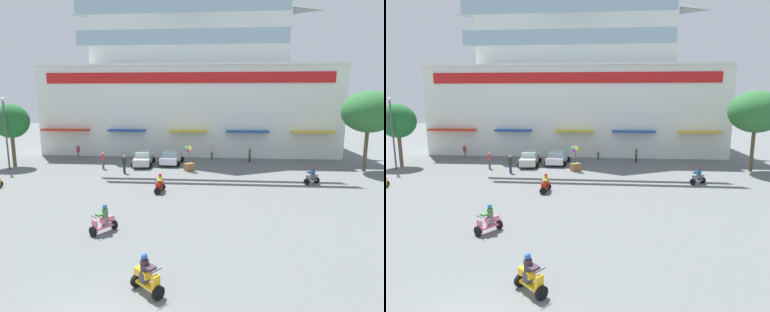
{
  "view_description": "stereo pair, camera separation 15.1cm",
  "coord_description": "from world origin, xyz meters",
  "views": [
    {
      "loc": [
        3.92,
        -8.24,
        7.17
      ],
      "look_at": [
        1.52,
        19.96,
        2.01
      ],
      "focal_mm": 30.74,
      "sensor_mm": 36.0,
      "label": 1
    },
    {
      "loc": [
        4.07,
        -8.23,
        7.17
      ],
      "look_at": [
        1.52,
        19.96,
        2.01
      ],
      "focal_mm": 30.74,
      "sensor_mm": 36.0,
      "label": 2
    }
  ],
  "objects": [
    {
      "name": "scooter_rider_6",
      "position": [
        11.61,
        18.91,
        0.6
      ],
      "size": [
        1.41,
        1.21,
        1.5
      ],
      "color": "black",
      "rests_on": "ground"
    },
    {
      "name": "colonial_building",
      "position": [
        -0.0,
        36.84,
        9.09
      ],
      "size": [
        36.01,
        18.76,
        20.75
      ],
      "color": "white",
      "rests_on": "ground"
    },
    {
      "name": "plaza_tree_0",
      "position": [
        -17.3,
        23.53,
        4.67
      ],
      "size": [
        3.69,
        3.21,
        6.44
      ],
      "color": "brown",
      "rests_on": "ground"
    },
    {
      "name": "streetlamp_near",
      "position": [
        -16.74,
        21.81,
        4.1
      ],
      "size": [
        0.4,
        0.4,
        7.06
      ],
      "color": "#474C51",
      "rests_on": "ground"
    },
    {
      "name": "scooter_rider_2",
      "position": [
        -2.16,
        7.86,
        0.63
      ],
      "size": [
        1.29,
        1.48,
        1.55
      ],
      "color": "black",
      "rests_on": "ground"
    },
    {
      "name": "balloon_vendor_cart",
      "position": [
        0.99,
        22.89,
        1.12
      ],
      "size": [
        1.08,
        1.01,
        2.46
      ],
      "color": "olive",
      "rests_on": "ground"
    },
    {
      "name": "pedestrian_4",
      "position": [
        3.06,
        29.06,
        0.98
      ],
      "size": [
        0.42,
        0.42,
        1.7
      ],
      "color": "#424539",
      "rests_on": "ground"
    },
    {
      "name": "pedestrian_0",
      "position": [
        -7.66,
        23.04,
        0.96
      ],
      "size": [
        0.5,
        0.5,
        1.69
      ],
      "color": "#58504B",
      "rests_on": "ground"
    },
    {
      "name": "pedestrian_3",
      "position": [
        -12.35,
        27.91,
        0.95
      ],
      "size": [
        0.42,
        0.42,
        1.68
      ],
      "color": "#7A6F5A",
      "rests_on": "ground"
    },
    {
      "name": "ground_plane",
      "position": [
        0.0,
        13.0,
        0.0
      ],
      "size": [
        128.0,
        128.0,
        0.0
      ],
      "primitive_type": "plane",
      "color": "slate"
    },
    {
      "name": "scooter_rider_1",
      "position": [
        1.32,
        2.63,
        0.65
      ],
      "size": [
        1.39,
        1.24,
        1.54
      ],
      "color": "black",
      "rests_on": "ground"
    },
    {
      "name": "pedestrian_1",
      "position": [
        -5.02,
        21.39,
        0.97
      ],
      "size": [
        0.55,
        0.55,
        1.72
      ],
      "color": "#26344F",
      "rests_on": "ground"
    },
    {
      "name": "parked_car_1",
      "position": [
        -1.22,
        25.99,
        0.73
      ],
      "size": [
        2.49,
        4.09,
        1.43
      ],
      "color": "silver",
      "rests_on": "ground"
    },
    {
      "name": "scooter_rider_5",
      "position": [
        -0.53,
        15.47,
        0.6
      ],
      "size": [
        0.68,
        1.42,
        1.45
      ],
      "color": "black",
      "rests_on": "ground"
    },
    {
      "name": "pedestrian_2",
      "position": [
        7.24,
        27.59,
        0.96
      ],
      "size": [
        0.41,
        0.41,
        1.66
      ],
      "color": "black",
      "rests_on": "ground"
    },
    {
      "name": "plaza_tree_1",
      "position": [
        17.91,
        24.17,
        5.73
      ],
      "size": [
        4.9,
        5.13,
        7.71
      ],
      "color": "brown",
      "rests_on": "ground"
    },
    {
      "name": "parked_car_0",
      "position": [
        -4.02,
        25.06,
        0.76
      ],
      "size": [
        2.48,
        4.57,
        1.5
      ],
      "color": "beige",
      "rests_on": "ground"
    }
  ]
}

